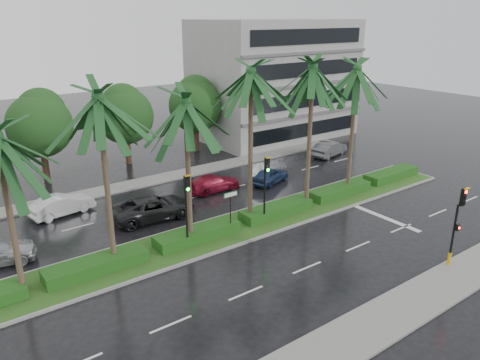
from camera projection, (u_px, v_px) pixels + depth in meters
ground at (249, 233)px, 28.13m from camera, size 120.00×120.00×0.00m
near_sidewalk at (391, 315)px, 20.37m from camera, size 40.00×2.40×0.12m
far_sidewalk at (158, 179)px, 37.22m from camera, size 40.00×2.00×0.12m
median at (239, 227)px, 28.87m from camera, size 36.00×4.00×0.15m
hedge at (239, 221)px, 28.74m from camera, size 35.20×1.40×0.60m
lane_markings at (291, 223)px, 29.50m from camera, size 34.00×13.06×0.01m
palm_row at (220, 98)px, 25.50m from camera, size 26.30×4.20×10.10m
signal_near at (457, 224)px, 23.53m from camera, size 0.34×0.45×4.36m
signal_median_left at (187, 201)px, 25.12m from camera, size 0.34×0.42×4.36m
signal_median_right at (266, 180)px, 28.20m from camera, size 0.34×0.42×4.36m
street_sign at (231, 202)px, 27.23m from camera, size 0.95×0.09×2.60m
bg_trees at (132, 112)px, 40.34m from camera, size 32.75×4.98×7.20m
building at (274, 79)px, 49.30m from camera, size 16.00×10.00×12.00m
car_white at (62, 205)px, 30.58m from camera, size 2.12×4.34×1.37m
car_darkgrey at (153, 208)px, 29.96m from camera, size 2.98×5.55×1.48m
car_red at (213, 183)px, 34.75m from camera, size 1.73×4.24×1.23m
car_blue at (270, 175)px, 36.35m from camera, size 2.52×3.94×1.25m
car_grey at (329, 149)px, 43.39m from camera, size 2.36×4.43×1.39m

